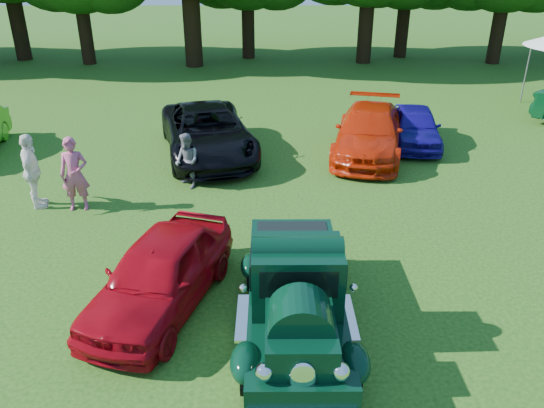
{
  "coord_description": "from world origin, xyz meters",
  "views": [
    {
      "loc": [
        0.07,
        -8.27,
        5.97
      ],
      "look_at": [
        0.13,
        1.9,
        1.1
      ],
      "focal_mm": 35.0,
      "sensor_mm": 36.0,
      "label": 1
    }
  ],
  "objects_px": {
    "back_car_blue": "(415,126)",
    "spectator_white": "(32,172)",
    "red_convertible": "(160,273)",
    "spectator_grey": "(187,161)",
    "hero_pickup": "(296,291)",
    "spectator_pink": "(75,174)",
    "back_car_orange": "(369,132)",
    "back_car_black": "(207,132)"
  },
  "relations": [
    {
      "from": "red_convertible",
      "to": "spectator_white",
      "type": "height_order",
      "value": "spectator_white"
    },
    {
      "from": "spectator_pink",
      "to": "spectator_grey",
      "type": "bearing_deg",
      "value": 20.82
    },
    {
      "from": "back_car_orange",
      "to": "spectator_grey",
      "type": "height_order",
      "value": "spectator_grey"
    },
    {
      "from": "back_car_orange",
      "to": "back_car_blue",
      "type": "bearing_deg",
      "value": 41.48
    },
    {
      "from": "spectator_grey",
      "to": "spectator_pink",
      "type": "bearing_deg",
      "value": -96.21
    },
    {
      "from": "red_convertible",
      "to": "spectator_pink",
      "type": "xyz_separation_m",
      "value": [
        -2.87,
        4.08,
        0.27
      ]
    },
    {
      "from": "spectator_grey",
      "to": "spectator_white",
      "type": "bearing_deg",
      "value": -105.6
    },
    {
      "from": "spectator_pink",
      "to": "back_car_orange",
      "type": "bearing_deg",
      "value": 19.26
    },
    {
      "from": "hero_pickup",
      "to": "back_car_blue",
      "type": "relative_size",
      "value": 1.18
    },
    {
      "from": "spectator_grey",
      "to": "spectator_white",
      "type": "height_order",
      "value": "spectator_white"
    },
    {
      "from": "back_car_blue",
      "to": "spectator_white",
      "type": "xyz_separation_m",
      "value": [
        -10.88,
        -4.82,
        0.33
      ]
    },
    {
      "from": "red_convertible",
      "to": "back_car_black",
      "type": "height_order",
      "value": "back_car_black"
    },
    {
      "from": "spectator_pink",
      "to": "hero_pickup",
      "type": "bearing_deg",
      "value": -49.22
    },
    {
      "from": "hero_pickup",
      "to": "red_convertible",
      "type": "xyz_separation_m",
      "value": [
        -2.43,
        0.66,
        -0.07
      ]
    },
    {
      "from": "back_car_black",
      "to": "back_car_orange",
      "type": "xyz_separation_m",
      "value": [
        5.16,
        0.11,
        -0.04
      ]
    },
    {
      "from": "spectator_grey",
      "to": "spectator_white",
      "type": "relative_size",
      "value": 0.79
    },
    {
      "from": "hero_pickup",
      "to": "spectator_grey",
      "type": "height_order",
      "value": "hero_pickup"
    },
    {
      "from": "back_car_black",
      "to": "back_car_orange",
      "type": "relative_size",
      "value": 1.1
    },
    {
      "from": "red_convertible",
      "to": "back_car_orange",
      "type": "relative_size",
      "value": 0.79
    },
    {
      "from": "spectator_pink",
      "to": "spectator_white",
      "type": "relative_size",
      "value": 0.98
    },
    {
      "from": "back_car_black",
      "to": "back_car_blue",
      "type": "distance_m",
      "value": 6.96
    },
    {
      "from": "red_convertible",
      "to": "spectator_grey",
      "type": "relative_size",
      "value": 2.61
    },
    {
      "from": "hero_pickup",
      "to": "back_car_orange",
      "type": "xyz_separation_m",
      "value": [
        2.75,
        8.78,
        -0.01
      ]
    },
    {
      "from": "red_convertible",
      "to": "spectator_white",
      "type": "distance_m",
      "value": 5.8
    },
    {
      "from": "red_convertible",
      "to": "back_car_blue",
      "type": "distance_m",
      "value": 11.37
    },
    {
      "from": "back_car_black",
      "to": "back_car_orange",
      "type": "distance_m",
      "value": 5.16
    },
    {
      "from": "hero_pickup",
      "to": "spectator_white",
      "type": "xyz_separation_m",
      "value": [
        -6.41,
        4.88,
        0.22
      ]
    },
    {
      "from": "back_car_blue",
      "to": "spectator_grey",
      "type": "xyz_separation_m",
      "value": [
        -7.18,
        -3.56,
        0.13
      ]
    },
    {
      "from": "spectator_pink",
      "to": "back_car_black",
      "type": "bearing_deg",
      "value": 46.27
    },
    {
      "from": "back_car_black",
      "to": "spectator_pink",
      "type": "relative_size",
      "value": 2.95
    },
    {
      "from": "hero_pickup",
      "to": "red_convertible",
      "type": "distance_m",
      "value": 2.52
    },
    {
      "from": "hero_pickup",
      "to": "back_car_black",
      "type": "bearing_deg",
      "value": 105.55
    },
    {
      "from": "hero_pickup",
      "to": "red_convertible",
      "type": "relative_size",
      "value": 1.11
    },
    {
      "from": "back_car_black",
      "to": "spectator_pink",
      "type": "bearing_deg",
      "value": -140.45
    },
    {
      "from": "back_car_orange",
      "to": "back_car_black",
      "type": "bearing_deg",
      "value": -165.31
    },
    {
      "from": "red_convertible",
      "to": "spectator_pink",
      "type": "distance_m",
      "value": 5.0
    },
    {
      "from": "back_car_blue",
      "to": "spectator_white",
      "type": "height_order",
      "value": "spectator_white"
    },
    {
      "from": "back_car_blue",
      "to": "spectator_white",
      "type": "relative_size",
      "value": 1.93
    },
    {
      "from": "spectator_grey",
      "to": "red_convertible",
      "type": "bearing_deg",
      "value": -31.54
    },
    {
      "from": "hero_pickup",
      "to": "back_car_black",
      "type": "relative_size",
      "value": 0.79
    },
    {
      "from": "red_convertible",
      "to": "back_car_orange",
      "type": "xyz_separation_m",
      "value": [
        5.18,
        8.12,
        0.06
      ]
    },
    {
      "from": "back_car_orange",
      "to": "back_car_blue",
      "type": "relative_size",
      "value": 1.35
    }
  ]
}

